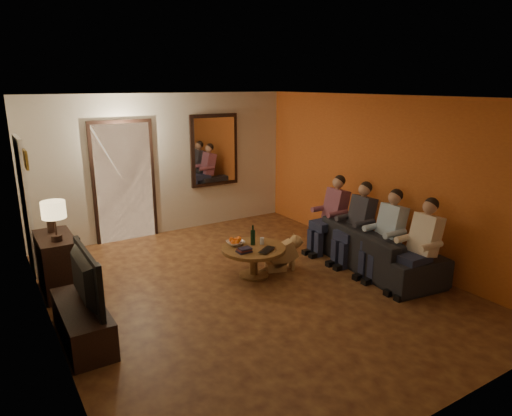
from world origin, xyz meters
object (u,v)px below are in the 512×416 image
person_a (421,249)px  laptop (270,251)px  person_d (333,217)px  dog (282,253)px  tv (78,279)px  bowl (235,243)px  tv_stand (83,323)px  sofa (376,247)px  person_b (387,237)px  wine_bottle (253,235)px  coffee_table (254,262)px  dresser (58,264)px  person_c (358,226)px  table_lamp (55,221)px

person_a → laptop: size_ratio=3.65×
person_d → dog: size_ratio=2.14×
tv → dog: (3.01, 0.44, -0.46)m
bowl → tv_stand: bearing=-163.2°
sofa → person_b: person_b is taller
person_d → dog: person_d is taller
bowl → wine_bottle: 0.29m
person_d → coffee_table: size_ratio=1.27×
dresser → person_c: size_ratio=0.75×
dresser → person_d: person_d is taller
sofa → person_d: 0.95m
tv → person_a: size_ratio=0.91×
tv_stand → person_b: 4.25m
person_b → bowl: 2.23m
person_b → bowl: (-1.85, 1.23, -0.12)m
bowl → person_b: bearing=-33.6°
person_c → dog: (-1.19, 0.37, -0.32)m
laptop → sofa: bearing=-46.3°
person_a → person_d: bearing=90.0°
dog → laptop: (-0.38, -0.24, 0.18)m
sofa → person_d: person_d is taller
bowl → wine_bottle: bearing=-27.6°
table_lamp → person_d: 4.27m
table_lamp → tv: (0.00, -1.24, -0.33)m
dresser → person_b: size_ratio=0.75×
person_c → laptop: size_ratio=3.65×
sofa → wine_bottle: 1.93m
dresser → person_a: bearing=-31.6°
dresser → dog: size_ratio=1.60×
person_a → dog: 1.99m
wine_bottle → laptop: 0.41m
table_lamp → person_a: size_ratio=0.45×
coffee_table → person_c: bearing=-13.9°
coffee_table → laptop: laptop is taller
dresser → coffee_table: dresser is taller
tv → sofa: tv is taller
bowl → dog: bearing=-21.7°
person_d → person_a: bearing=-90.0°
sofa → person_c: size_ratio=1.88×
person_a → wine_bottle: size_ratio=3.87×
person_a → person_d: (0.00, 1.80, 0.00)m
dresser → bowl: 2.47m
person_d → bowl: bearing=179.0°
coffee_table → person_d: bearing=6.4°
tv_stand → person_a: bearing=-15.0°
bowl → coffee_table: bearing=-50.7°
sofa → dog: bearing=70.8°
tv_stand → person_a: size_ratio=1.05×
person_a → bowl: 2.61m
person_b → dog: person_b is taller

